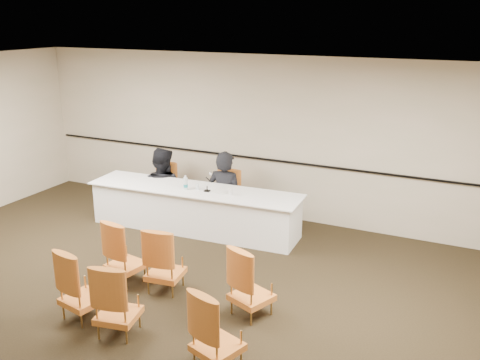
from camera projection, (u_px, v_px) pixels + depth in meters
name	position (u px, v px, depth m)	size (l,w,h in m)	color
floor	(148.00, 316.00, 6.80)	(10.00, 10.00, 0.00)	black
ceiling	(134.00, 78.00, 5.91)	(10.00, 10.00, 0.00)	white
wall_back	(270.00, 138.00, 9.80)	(10.00, 0.04, 3.00)	#AFA88A
wall_rail	(269.00, 160.00, 9.88)	(9.80, 0.04, 0.03)	black
panel_table	(194.00, 209.00, 9.42)	(3.84, 0.89, 0.77)	white
panelist_main	(225.00, 201.00, 9.80)	(0.69, 0.45, 1.89)	black
panelist_main_chair	(225.00, 197.00, 9.77)	(0.50, 0.50, 0.95)	orange
panelist_second	(162.00, 194.00, 10.29)	(0.90, 0.70, 1.84)	black
panelist_second_chair	(162.00, 188.00, 10.25)	(0.50, 0.50, 0.95)	orange
papers	(220.00, 192.00, 9.12)	(0.30, 0.22, 0.00)	white
microphone	(207.00, 183.00, 9.11)	(0.11, 0.22, 0.31)	black
water_bottle	(186.00, 183.00, 9.21)	(0.08, 0.08, 0.25)	#177681
drinking_glass	(197.00, 187.00, 9.24)	(0.06, 0.06, 0.10)	silver
coffee_cup	(231.00, 192.00, 8.96)	(0.08, 0.08, 0.12)	silver
aud_chair_front_left	(125.00, 251.00, 7.55)	(0.50, 0.50, 0.95)	orange
aud_chair_front_mid	(165.00, 259.00, 7.31)	(0.50, 0.50, 0.95)	orange
aud_chair_front_right	(252.00, 281.00, 6.70)	(0.50, 0.50, 0.95)	orange
aud_chair_back_left	(82.00, 283.00, 6.64)	(0.50, 0.50, 0.95)	orange
aud_chair_back_mid	(117.00, 298.00, 6.30)	(0.50, 0.50, 0.95)	orange
aud_chair_back_right	(217.00, 329.00, 5.69)	(0.50, 0.50, 0.95)	orange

